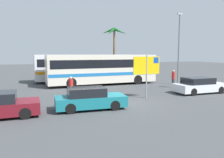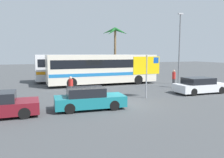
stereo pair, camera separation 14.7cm
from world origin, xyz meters
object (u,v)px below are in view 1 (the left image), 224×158
object	(u,v)px
car_white	(200,86)
pedestrian_near_sign	(173,77)
ferry_sign	(147,67)
pedestrian_by_bus	(71,86)
bus_front_coach	(102,68)
bus_rear_coach	(85,66)
car_teal	(90,99)

from	to	relation	value
car_white	pedestrian_near_sign	xyz separation A→B (m)	(-0.13, 3.42, 0.38)
ferry_sign	pedestrian_by_bus	xyz separation A→B (m)	(-5.39, 1.54, -1.34)
bus_front_coach	bus_rear_coach	world-z (taller)	same
bus_front_coach	pedestrian_near_sign	xyz separation A→B (m)	(5.80, -4.46, -0.76)
car_white	pedestrian_by_bus	distance (m)	10.71
bus_front_coach	car_teal	size ratio (longest dim) A/B	2.71
bus_front_coach	bus_rear_coach	size ratio (longest dim) A/B	1.00
ferry_sign	car_white	world-z (taller)	ferry_sign
ferry_sign	pedestrian_near_sign	size ratio (longest dim) A/B	1.85
pedestrian_near_sign	ferry_sign	bearing A→B (deg)	18.65
ferry_sign	car_white	distance (m)	5.50
car_teal	pedestrian_by_bus	world-z (taller)	pedestrian_by_bus
ferry_sign	pedestrian_near_sign	bearing A→B (deg)	33.74
car_white	pedestrian_by_bus	xyz separation A→B (m)	(-10.62, 1.33, 0.35)
bus_front_coach	pedestrian_by_bus	xyz separation A→B (m)	(-4.69, -6.55, -0.80)
ferry_sign	car_teal	distance (m)	5.47
bus_front_coach	car_white	world-z (taller)	bus_front_coach
bus_front_coach	car_teal	xyz separation A→B (m)	(-4.22, -9.79, -1.15)
bus_rear_coach	pedestrian_by_bus	bearing A→B (deg)	-110.17
pedestrian_near_sign	car_white	bearing A→B (deg)	75.32
pedestrian_by_bus	ferry_sign	bearing A→B (deg)	20.10
car_teal	pedestrian_by_bus	size ratio (longest dim) A/B	2.55
ferry_sign	pedestrian_near_sign	xyz separation A→B (m)	(5.10, 3.63, -1.30)
bus_rear_coach	pedestrian_near_sign	bearing A→B (deg)	-50.43
bus_rear_coach	ferry_sign	size ratio (longest dim) A/B	3.63
car_white	pedestrian_near_sign	size ratio (longest dim) A/B	2.62
pedestrian_by_bus	car_white	bearing A→B (deg)	28.90
car_teal	ferry_sign	bearing A→B (deg)	23.32
bus_rear_coach	car_white	bearing A→B (deg)	-59.34
car_teal	pedestrian_near_sign	xyz separation A→B (m)	(10.02, 5.33, 0.39)
pedestrian_near_sign	pedestrian_by_bus	world-z (taller)	pedestrian_near_sign
pedestrian_by_bus	bus_rear_coach	bearing A→B (deg)	105.87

